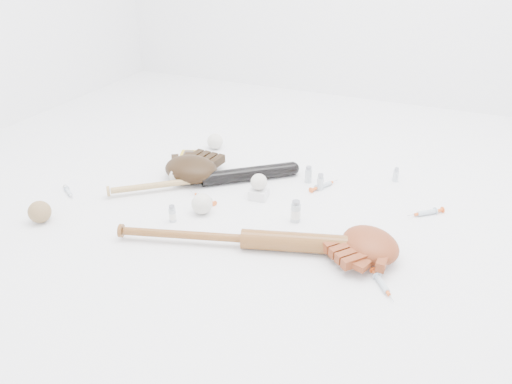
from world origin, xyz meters
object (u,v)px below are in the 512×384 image
at_px(bat_dark, 204,179).
at_px(glove_dark, 191,169).
at_px(bat_wood, 244,239).
at_px(pedestal, 259,193).

height_order(bat_dark, glove_dark, glove_dark).
relative_size(bat_wood, glove_dark, 3.33).
xyz_separation_m(bat_dark, glove_dark, (-0.08, 0.03, 0.02)).
xyz_separation_m(bat_wood, pedestal, (-0.09, 0.33, -0.01)).
relative_size(bat_wood, pedestal, 13.18).
bearing_deg(pedestal, glove_dark, 173.98).
bearing_deg(bat_dark, glove_dark, 118.67).
bearing_deg(bat_dark, bat_wood, -83.70).
bearing_deg(pedestal, bat_wood, -74.81).
distance_m(bat_dark, bat_wood, 0.47).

